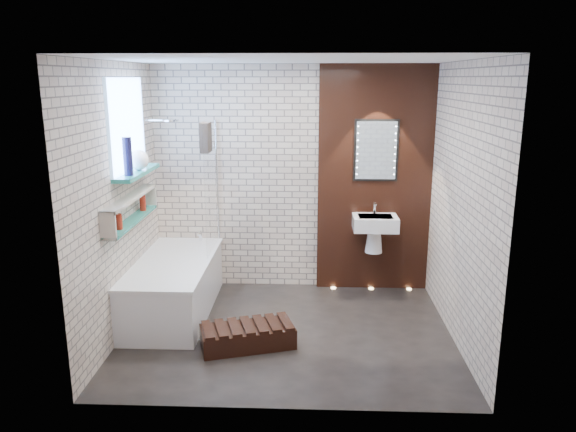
{
  "coord_description": "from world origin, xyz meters",
  "views": [
    {
      "loc": [
        0.21,
        -5.01,
        2.44
      ],
      "look_at": [
        0.0,
        0.15,
        1.15
      ],
      "focal_mm": 34.45,
      "sensor_mm": 36.0,
      "label": 1
    }
  ],
  "objects_px": {
    "led_mirror": "(376,151)",
    "bath_screen": "(212,187)",
    "washbasin": "(375,228)",
    "walnut_step": "(248,337)",
    "bathtub": "(174,286)"
  },
  "relations": [
    {
      "from": "bath_screen",
      "to": "washbasin",
      "type": "distance_m",
      "value": 1.89
    },
    {
      "from": "bathtub",
      "to": "washbasin",
      "type": "xyz_separation_m",
      "value": [
        2.17,
        0.62,
        0.5
      ]
    },
    {
      "from": "led_mirror",
      "to": "bath_screen",
      "type": "bearing_deg",
      "value": -169.34
    },
    {
      "from": "led_mirror",
      "to": "walnut_step",
      "type": "distance_m",
      "value": 2.55
    },
    {
      "from": "bathtub",
      "to": "washbasin",
      "type": "bearing_deg",
      "value": 16.01
    },
    {
      "from": "bath_screen",
      "to": "led_mirror",
      "type": "distance_m",
      "value": 1.89
    },
    {
      "from": "bathtub",
      "to": "led_mirror",
      "type": "relative_size",
      "value": 2.49
    },
    {
      "from": "walnut_step",
      "to": "bath_screen",
      "type": "bearing_deg",
      "value": 113.19
    },
    {
      "from": "washbasin",
      "to": "bath_screen",
      "type": "bearing_deg",
      "value": -174.22
    },
    {
      "from": "bath_screen",
      "to": "led_mirror",
      "type": "xyz_separation_m",
      "value": [
        1.82,
        0.34,
        0.37
      ]
    },
    {
      "from": "bathtub",
      "to": "walnut_step",
      "type": "bearing_deg",
      "value": -40.94
    },
    {
      "from": "washbasin",
      "to": "led_mirror",
      "type": "xyz_separation_m",
      "value": [
        0.0,
        0.16,
        0.86
      ]
    },
    {
      "from": "washbasin",
      "to": "led_mirror",
      "type": "distance_m",
      "value": 0.88
    },
    {
      "from": "bathtub",
      "to": "led_mirror",
      "type": "xyz_separation_m",
      "value": [
        2.17,
        0.78,
        1.36
      ]
    },
    {
      "from": "washbasin",
      "to": "walnut_step",
      "type": "distance_m",
      "value": 2.02
    }
  ]
}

